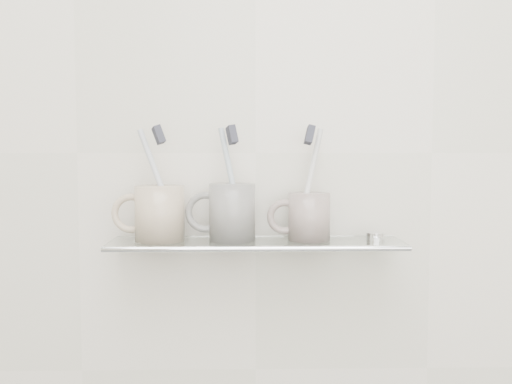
{
  "coord_description": "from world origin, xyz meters",
  "views": [
    {
      "loc": [
        -0.02,
        0.07,
        1.25
      ],
      "look_at": [
        -0.0,
        1.04,
        1.18
      ],
      "focal_mm": 40.0,
      "sensor_mm": 36.0,
      "label": 1
    }
  ],
  "objects_px": {
    "mug_left": "(160,213)",
    "mug_right": "(309,217)",
    "shelf_glass": "(256,243)",
    "mug_center": "(232,212)"
  },
  "relations": [
    {
      "from": "mug_left",
      "to": "mug_center",
      "type": "distance_m",
      "value": 0.12
    },
    {
      "from": "mug_center",
      "to": "mug_left",
      "type": "bearing_deg",
      "value": -178.73
    },
    {
      "from": "mug_left",
      "to": "mug_right",
      "type": "relative_size",
      "value": 1.16
    },
    {
      "from": "shelf_glass",
      "to": "mug_center",
      "type": "distance_m",
      "value": 0.07
    },
    {
      "from": "shelf_glass",
      "to": "mug_center",
      "type": "bearing_deg",
      "value": 173.09
    },
    {
      "from": "mug_center",
      "to": "mug_right",
      "type": "relative_size",
      "value": 1.2
    },
    {
      "from": "mug_left",
      "to": "mug_right",
      "type": "bearing_deg",
      "value": 4.17
    },
    {
      "from": "mug_left",
      "to": "mug_center",
      "type": "relative_size",
      "value": 0.97
    },
    {
      "from": "mug_right",
      "to": "shelf_glass",
      "type": "bearing_deg",
      "value": -161.2
    },
    {
      "from": "shelf_glass",
      "to": "mug_right",
      "type": "height_order",
      "value": "mug_right"
    }
  ]
}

